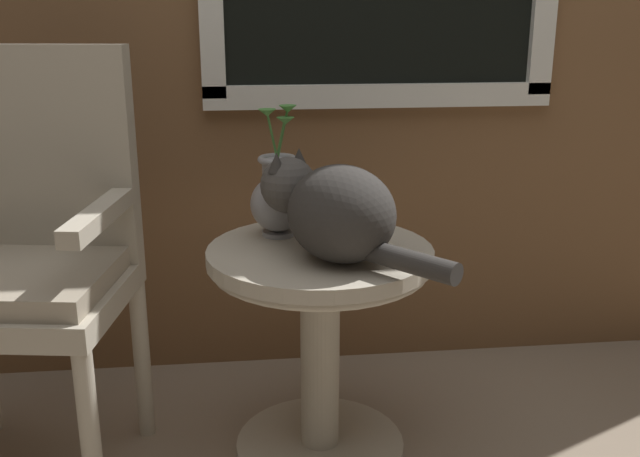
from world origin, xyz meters
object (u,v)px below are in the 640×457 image
Objects in this scene: wicker_chair at (26,245)px; wicker_side_table at (320,317)px; cat at (334,210)px; pewter_vase_with_ivy at (278,196)px.

wicker_side_table is at bearing -3.73° from wicker_chair.
wicker_chair is (-0.70, 0.05, 0.20)m from wicker_side_table.
wicker_chair is 0.74m from cat.
cat is at bearing -73.74° from wicker_side_table.
pewter_vase_with_ivy reaches higher than cat.
pewter_vase_with_ivy is at bearing 6.77° from wicker_chair.
cat is 1.35× the size of pewter_vase_with_ivy.
wicker_side_table is 0.73m from wicker_chair.
wicker_chair is 0.62m from pewter_vase_with_ivy.
pewter_vase_with_ivy is (-0.09, 0.12, 0.28)m from wicker_side_table.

